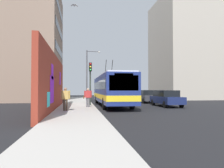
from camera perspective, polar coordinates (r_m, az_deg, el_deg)
name	(u,v)px	position (r m, az deg, el deg)	size (l,w,h in m)	color
ground_plane	(94,106)	(20.87, -5.01, -6.05)	(80.00, 80.00, 0.00)	black
sidewalk_slab	(77,106)	(20.82, -9.43, -5.84)	(48.00, 3.20, 0.15)	#ADA8A0
graffiti_wall	(54,83)	(16.76, -15.55, 0.24)	(13.77, 0.32, 4.31)	maroon
building_far_left	(27,44)	(34.83, -21.92, 10.04)	(12.93, 9.43, 17.11)	gray
building_far_right	(183,50)	(40.44, 18.65, 8.84)	(11.56, 9.19, 17.69)	#B2A899
city_bus	(111,89)	(21.33, -0.23, -1.33)	(12.47, 2.59, 4.86)	navy
parked_car_navy	(166,98)	(21.27, 14.44, -3.67)	(4.67, 1.79, 1.58)	navy
parked_car_dark_gray	(147,96)	(26.73, 9.49, -3.24)	(4.17, 1.93, 1.58)	#38383D
pedestrian_at_curb	(88,96)	(18.35, -6.56, -3.26)	(0.22, 0.73, 1.62)	#595960
pedestrian_near_wall	(65,97)	(15.32, -12.51, -3.50)	(0.22, 0.67, 1.65)	#3F3326
traffic_light	(90,76)	(20.42, -5.90, 2.08)	(0.49, 0.28, 4.13)	#2D382D
street_lamp	(88,72)	(27.48, -6.41, 3.32)	(0.44, 1.83, 6.61)	#4C4C51
flying_pigeons	(74,5)	(17.78, -10.19, 20.25)	(0.32, 0.52, 0.18)	gray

